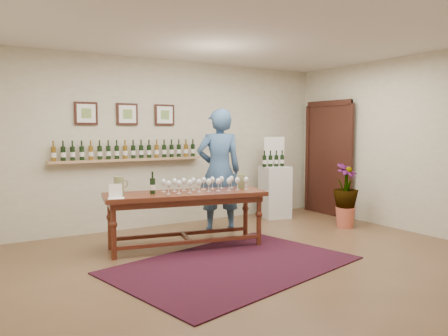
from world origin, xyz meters
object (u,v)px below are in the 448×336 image
display_pedestal (275,192)px  potted_plant (346,195)px  tasting_table (186,201)px  person (219,171)px

display_pedestal → potted_plant: display_pedestal is taller
display_pedestal → tasting_table: bearing=-156.5°
person → tasting_table: bearing=54.2°
potted_plant → person: (-1.93, 0.88, 0.44)m
tasting_table → person: (0.91, 0.62, 0.32)m
tasting_table → display_pedestal: size_ratio=2.39×
tasting_table → potted_plant: potted_plant is taller
display_pedestal → potted_plant: (0.48, -1.29, 0.06)m
tasting_table → potted_plant: bearing=6.7°
tasting_table → display_pedestal: 2.58m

